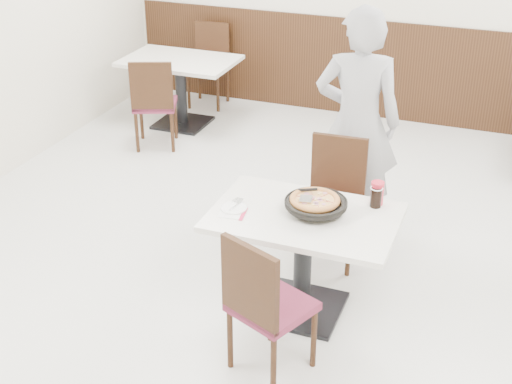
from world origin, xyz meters
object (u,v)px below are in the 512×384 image
(pizza, at_px, (315,202))
(red_cup, at_px, (377,193))
(pizza_pan, at_px, (316,207))
(side_plate, at_px, (234,208))
(bg_table_left, at_px, (181,92))
(bg_chair_left_far, at_px, (208,66))
(main_table, at_px, (303,264))
(cola_glass, at_px, (376,198))
(chair_far, at_px, (332,204))
(chair_near, at_px, (272,303))
(bg_chair_left_near, at_px, (155,102))
(diner_person, at_px, (357,123))

(pizza, bearing_deg, red_cup, 33.30)
(pizza_pan, distance_m, side_plate, 0.53)
(side_plate, relative_size, bg_table_left, 0.14)
(bg_chair_left_far, bearing_deg, main_table, 118.41)
(pizza, distance_m, cola_glass, 0.41)
(side_plate, xyz_separation_m, cola_glass, (0.85, 0.37, 0.06))
(chair_far, bearing_deg, bg_table_left, -45.23)
(pizza, xyz_separation_m, side_plate, (-0.50, -0.18, -0.05))
(chair_near, xyz_separation_m, red_cup, (0.39, 0.93, 0.35))
(pizza_pan, relative_size, red_cup, 2.34)
(red_cup, distance_m, bg_chair_left_far, 4.17)
(pizza, bearing_deg, chair_far, 93.89)
(pizza, relative_size, bg_table_left, 0.24)
(side_plate, relative_size, bg_chair_left_near, 0.18)
(side_plate, height_order, cola_glass, cola_glass)
(side_plate, xyz_separation_m, bg_table_left, (-1.85, 2.91, -0.38))
(cola_glass, distance_m, diner_person, 1.05)
(side_plate, distance_m, cola_glass, 0.93)
(pizza, xyz_separation_m, bg_table_left, (-2.34, 2.73, -0.44))
(bg_table_left, height_order, bg_chair_left_far, bg_chair_left_far)
(chair_near, distance_m, diner_person, 1.93)
(chair_far, relative_size, bg_chair_left_near, 1.00)
(chair_near, relative_size, red_cup, 5.94)
(side_plate, xyz_separation_m, diner_person, (0.48, 1.35, 0.16))
(bg_chair_left_far, bearing_deg, chair_far, 124.52)
(pizza_pan, relative_size, bg_table_left, 0.31)
(cola_glass, distance_m, bg_chair_left_far, 4.20)
(chair_far, xyz_separation_m, cola_glass, (0.40, -0.42, 0.34))
(pizza, xyz_separation_m, cola_glass, (0.36, 0.20, 0.00))
(bg_table_left, xyz_separation_m, bg_chair_left_far, (0.02, 0.67, 0.10))
(main_table, bearing_deg, diner_person, 88.68)
(side_plate, xyz_separation_m, bg_chair_left_near, (-1.83, 2.28, -0.28))
(bg_table_left, bearing_deg, side_plate, -57.57)
(chair_near, relative_size, side_plate, 5.57)
(side_plate, relative_size, cola_glass, 1.31)
(main_table, xyz_separation_m, chair_near, (0.01, -0.62, 0.10))
(main_table, relative_size, chair_far, 1.26)
(chair_near, height_order, bg_table_left, chair_near)
(cola_glass, xyz_separation_m, diner_person, (-0.37, 0.98, 0.11))
(cola_glass, relative_size, bg_chair_left_far, 0.14)
(main_table, distance_m, pizza_pan, 0.42)
(pizza_pan, xyz_separation_m, bg_table_left, (-2.36, 2.76, -0.42))
(pizza, distance_m, diner_person, 1.18)
(red_cup, relative_size, diner_person, 0.09)
(main_table, relative_size, diner_person, 0.65)
(chair_near, relative_size, bg_chair_left_far, 1.00)
(main_table, bearing_deg, chair_near, -89.30)
(pizza, height_order, side_plate, pizza)
(chair_near, height_order, side_plate, chair_near)
(cola_glass, height_order, diner_person, diner_person)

